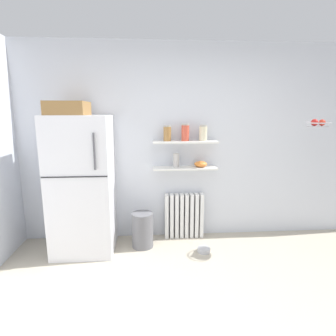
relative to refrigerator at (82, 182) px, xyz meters
name	(u,v)px	position (x,y,z in m)	size (l,w,h in m)	color
ground_plane	(207,306)	(1.32, -1.17, -0.87)	(7.04, 7.04, 0.00)	#B2A893
back_wall	(186,143)	(1.32, 0.38, 0.43)	(7.04, 0.10, 2.60)	silver
refrigerator	(82,182)	(0.00, 0.00, 0.00)	(0.73, 0.70, 1.83)	silver
radiator	(184,216)	(1.29, 0.25, -0.57)	(0.53, 0.12, 0.62)	white
wall_shelf_lower	(185,168)	(1.29, 0.22, 0.11)	(0.84, 0.22, 0.03)	white
wall_shelf_upper	(185,142)	(1.29, 0.22, 0.46)	(0.84, 0.22, 0.03)	white
storage_jar_0	(167,133)	(1.06, 0.22, 0.57)	(0.10, 0.10, 0.20)	olive
storage_jar_1	(185,132)	(1.29, 0.22, 0.58)	(0.10, 0.10, 0.22)	#C64C38
storage_jar_2	(203,133)	(1.52, 0.22, 0.57)	(0.10, 0.10, 0.21)	beige
vase	(176,160)	(1.18, 0.22, 0.22)	(0.08, 0.08, 0.19)	#B2ADA8
shelf_bowl	(201,164)	(1.50, 0.22, 0.16)	(0.17, 0.17, 0.08)	orange
trash_bin	(143,230)	(0.72, 0.01, -0.65)	(0.27, 0.27, 0.45)	slate
pet_food_bowl	(204,250)	(1.49, -0.19, -0.85)	(0.16, 0.16, 0.05)	#B7B7BC
hanging_fruit_basket	(318,123)	(2.81, -0.17, 0.71)	(0.28, 0.28, 0.09)	#B2B2B7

